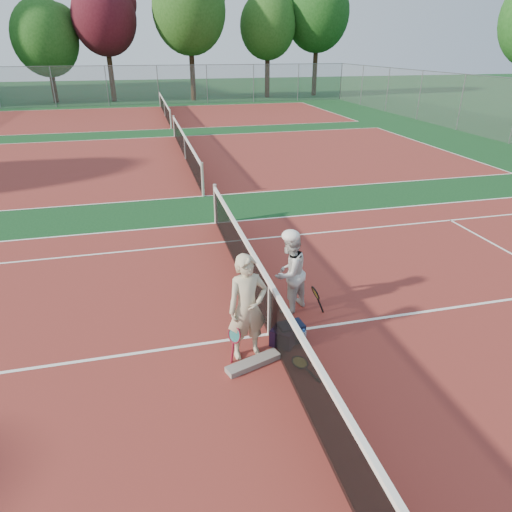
# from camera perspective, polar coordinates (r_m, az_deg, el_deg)

# --- Properties ---
(ground) EXTENTS (130.00, 130.00, 0.00)m
(ground) POSITION_cam_1_polar(r_m,az_deg,el_deg) (7.84, 1.65, -9.76)
(ground) COLOR #0F3A19
(ground) RESTS_ON ground
(court_main) EXTENTS (23.77, 10.97, 0.01)m
(court_main) POSITION_cam_1_polar(r_m,az_deg,el_deg) (7.84, 1.65, -9.75)
(court_main) COLOR maroon
(court_main) RESTS_ON ground
(court_far_a) EXTENTS (23.77, 10.97, 0.01)m
(court_far_a) POSITION_cam_1_polar(r_m,az_deg,el_deg) (20.28, -8.78, 11.90)
(court_far_a) COLOR maroon
(court_far_a) RESTS_ON ground
(court_far_b) EXTENTS (23.77, 10.97, 0.01)m
(court_far_b) POSITION_cam_1_polar(r_m,az_deg,el_deg) (33.55, -11.28, 16.79)
(court_far_b) COLOR maroon
(court_far_b) RESTS_ON ground
(net_main) EXTENTS (0.10, 10.98, 1.02)m
(net_main) POSITION_cam_1_polar(r_m,az_deg,el_deg) (7.56, 1.70, -6.58)
(net_main) COLOR black
(net_main) RESTS_ON ground
(net_far_a) EXTENTS (0.10, 10.98, 1.02)m
(net_far_a) POSITION_cam_1_polar(r_m,az_deg,el_deg) (20.17, -8.88, 13.30)
(net_far_a) COLOR black
(net_far_a) RESTS_ON ground
(net_far_b) EXTENTS (0.10, 10.98, 1.02)m
(net_far_b) POSITION_cam_1_polar(r_m,az_deg,el_deg) (33.49, -11.35, 17.64)
(net_far_b) COLOR black
(net_far_b) RESTS_ON ground
(fence_back) EXTENTS (32.00, 0.06, 3.00)m
(fence_back) POSITION_cam_1_polar(r_m,az_deg,el_deg) (40.35, -12.14, 20.15)
(fence_back) COLOR slate
(fence_back) RESTS_ON ground
(player_a) EXTENTS (0.68, 0.49, 1.72)m
(player_a) POSITION_cam_1_polar(r_m,az_deg,el_deg) (6.91, -1.08, -6.46)
(player_a) COLOR #C1B696
(player_a) RESTS_ON ground
(player_b) EXTENTS (0.93, 0.89, 1.51)m
(player_b) POSITION_cam_1_polar(r_m,az_deg,el_deg) (8.18, 4.21, -2.10)
(player_b) COLOR silver
(player_b) RESTS_ON ground
(racket_red) EXTENTS (0.28, 0.30, 0.59)m
(racket_red) POSITION_cam_1_polar(r_m,az_deg,el_deg) (7.12, -2.69, -10.90)
(racket_red) COLOR maroon
(racket_red) RESTS_ON ground
(racket_black_held) EXTENTS (0.28, 0.29, 0.57)m
(racket_black_held) POSITION_cam_1_polar(r_m,az_deg,el_deg) (8.30, 7.39, -5.55)
(racket_black_held) COLOR black
(racket_black_held) RESTS_ON ground
(racket_spare) EXTENTS (0.46, 0.66, 0.10)m
(racket_spare) POSITION_cam_1_polar(r_m,az_deg,el_deg) (7.16, 5.49, -13.22)
(racket_spare) COLOR black
(racket_spare) RESTS_ON ground
(sports_bag_navy) EXTENTS (0.45, 0.33, 0.33)m
(sports_bag_navy) POSITION_cam_1_polar(r_m,az_deg,el_deg) (7.61, 4.35, -9.51)
(sports_bag_navy) COLOR black
(sports_bag_navy) RESTS_ON ground
(sports_bag_purple) EXTENTS (0.43, 0.42, 0.29)m
(sports_bag_purple) POSITION_cam_1_polar(r_m,az_deg,el_deg) (7.51, 3.31, -10.19)
(sports_bag_purple) COLOR black
(sports_bag_purple) RESTS_ON ground
(net_cover_canvas) EXTENTS (0.91, 0.48, 0.09)m
(net_cover_canvas) POSITION_cam_1_polar(r_m,az_deg,el_deg) (7.15, -0.34, -13.21)
(net_cover_canvas) COLOR slate
(net_cover_canvas) RESTS_ON ground
(water_bottle) EXTENTS (0.09, 0.09, 0.30)m
(water_bottle) POSITION_cam_1_polar(r_m,az_deg,el_deg) (7.50, 5.94, -10.31)
(water_bottle) COLOR silver
(water_bottle) RESTS_ON ground
(tree_back_1) EXTENTS (5.22, 5.22, 7.99)m
(tree_back_1) POSITION_cam_1_polar(r_m,az_deg,el_deg) (44.46, -24.85, 23.48)
(tree_back_1) COLOR #382314
(tree_back_1) RESTS_ON ground
(tree_back_maroon) EXTENTS (5.15, 5.15, 9.46)m
(tree_back_maroon) POSITION_cam_1_polar(r_m,az_deg,el_deg) (43.62, -18.45, 26.41)
(tree_back_maroon) COLOR #382314
(tree_back_maroon) RESTS_ON ground
(tree_back_3) EXTENTS (6.06, 6.06, 10.56)m
(tree_back_3) POSITION_cam_1_polar(r_m,az_deg,el_deg) (43.11, -8.37, 28.09)
(tree_back_3) COLOR #382314
(tree_back_3) RESTS_ON ground
(tree_back_4) EXTENTS (4.96, 4.96, 8.87)m
(tree_back_4) POSITION_cam_1_polar(r_m,az_deg,el_deg) (45.39, 1.48, 26.80)
(tree_back_4) COLOR #382314
(tree_back_4) RESTS_ON ground
(tree_back_5) EXTENTS (5.78, 5.78, 10.39)m
(tree_back_5) POSITION_cam_1_polar(r_m,az_deg,el_deg) (47.47, 7.71, 27.80)
(tree_back_5) COLOR #382314
(tree_back_5) RESTS_ON ground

